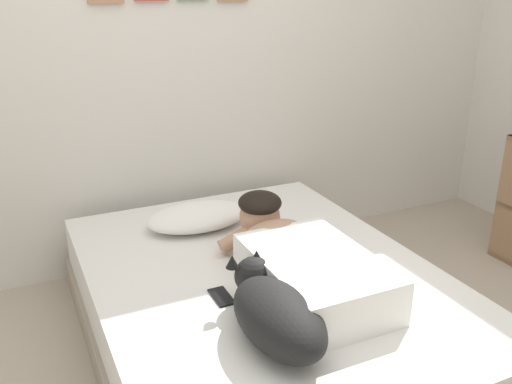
# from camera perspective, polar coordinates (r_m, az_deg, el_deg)

# --- Properties ---
(back_wall) EXTENTS (4.39, 0.12, 2.50)m
(back_wall) POSITION_cam_1_polar(r_m,az_deg,el_deg) (3.13, -8.63, 15.03)
(back_wall) COLOR silver
(back_wall) RESTS_ON ground
(bed) EXTENTS (1.45, 1.94, 0.39)m
(bed) POSITION_cam_1_polar(r_m,az_deg,el_deg) (2.49, 0.77, -12.22)
(bed) COLOR gray
(bed) RESTS_ON ground
(pillow) EXTENTS (0.52, 0.32, 0.11)m
(pillow) POSITION_cam_1_polar(r_m,az_deg,el_deg) (2.80, -6.04, -2.56)
(pillow) COLOR white
(pillow) RESTS_ON bed
(person_lying) EXTENTS (0.43, 0.92, 0.27)m
(person_lying) POSITION_cam_1_polar(r_m,az_deg,el_deg) (2.28, 4.33, -6.84)
(person_lying) COLOR white
(person_lying) RESTS_ON bed
(dog) EXTENTS (0.26, 0.57, 0.21)m
(dog) POSITION_cam_1_polar(r_m,az_deg,el_deg) (1.94, 1.95, -12.23)
(dog) COLOR black
(dog) RESTS_ON bed
(coffee_cup) EXTENTS (0.12, 0.09, 0.07)m
(coffee_cup) POSITION_cam_1_polar(r_m,az_deg,el_deg) (2.66, 0.49, -4.17)
(coffee_cup) COLOR #D84C47
(coffee_cup) RESTS_ON bed
(cell_phone) EXTENTS (0.07, 0.14, 0.01)m
(cell_phone) POSITION_cam_1_polar(r_m,az_deg,el_deg) (2.21, -3.58, -10.73)
(cell_phone) COLOR black
(cell_phone) RESTS_ON bed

